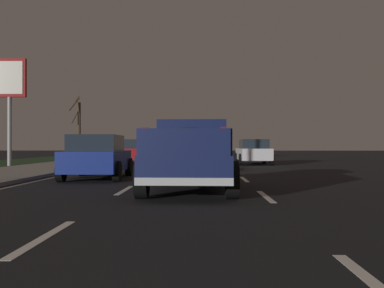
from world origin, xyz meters
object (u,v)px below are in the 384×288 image
(sedan_white, at_px, (253,152))
(bare_tree_far, at_px, (79,128))
(gas_price_sign, at_px, (9,86))
(pickup_truck, at_px, (191,153))
(sedan_silver, at_px, (156,150))
(sedan_blue, at_px, (98,156))
(sedan_red, at_px, (140,151))

(sedan_white, bearing_deg, bare_tree_far, 50.45)
(gas_price_sign, bearing_deg, pickup_truck, -142.51)
(bare_tree_far, bearing_deg, pickup_truck, -159.38)
(sedan_silver, relative_size, gas_price_sign, 0.72)
(bare_tree_far, bearing_deg, sedan_blue, -163.36)
(sedan_red, distance_m, sedan_blue, 12.87)
(sedan_silver, bearing_deg, pickup_truck, -172.40)
(sedan_blue, relative_size, gas_price_sign, 0.73)
(gas_price_sign, xyz_separation_m, bare_tree_far, (14.02, -0.19, -1.88))
(sedan_red, bearing_deg, sedan_blue, -178.91)
(pickup_truck, xyz_separation_m, sedan_silver, (26.56, 3.54, -0.20))
(pickup_truck, height_order, sedan_white, pickup_truck)
(sedan_blue, xyz_separation_m, sedan_silver, (22.42, 0.14, 0.00))
(pickup_truck, relative_size, sedan_silver, 1.24)
(sedan_blue, xyz_separation_m, bare_tree_far, (23.86, 7.13, 1.91))
(pickup_truck, height_order, gas_price_sign, gas_price_sign)
(sedan_blue, bearing_deg, bare_tree_far, 16.64)
(gas_price_sign, distance_m, bare_tree_far, 14.14)
(gas_price_sign, bearing_deg, sedan_white, -80.20)
(sedan_white, relative_size, gas_price_sign, 0.72)
(pickup_truck, distance_m, gas_price_sign, 17.98)
(sedan_white, height_order, bare_tree_far, bare_tree_far)
(gas_price_sign, bearing_deg, bare_tree_far, -0.78)
(sedan_red, relative_size, gas_price_sign, 0.72)
(sedan_red, xyz_separation_m, sedan_silver, (9.55, -0.10, 0.00))
(sedan_red, xyz_separation_m, sedan_blue, (-12.87, -0.25, 0.00))
(gas_price_sign, height_order, bare_tree_far, gas_price_sign)
(sedan_red, relative_size, bare_tree_far, 0.79)
(sedan_blue, bearing_deg, pickup_truck, -140.57)
(pickup_truck, distance_m, sedan_blue, 5.36)
(sedan_red, bearing_deg, pickup_truck, -167.90)
(sedan_red, height_order, sedan_silver, same)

